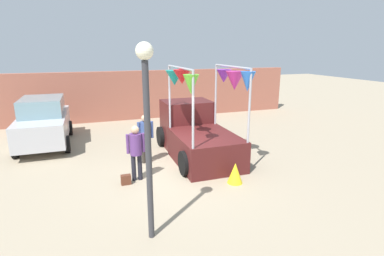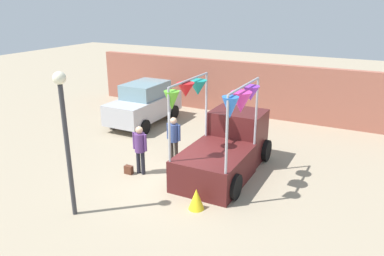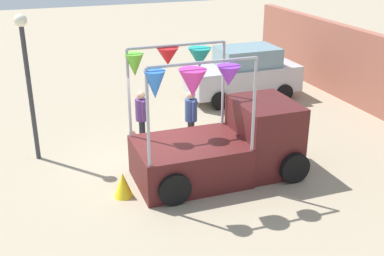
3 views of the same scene
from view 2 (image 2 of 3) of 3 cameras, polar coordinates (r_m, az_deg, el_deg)
name	(u,v)px [view 2 (image 2 of 3)]	position (r m, az deg, el deg)	size (l,w,h in m)	color
ground_plane	(179,179)	(12.10, -2.07, -7.73)	(60.00, 60.00, 0.00)	gray
vendor_truck	(227,145)	(12.40, 5.33, -2.52)	(2.53, 4.09, 3.20)	#4C1919
parked_car	(145,103)	(17.28, -7.24, 3.77)	(1.88, 4.00, 1.88)	#B7B7BC
person_customer	(140,146)	(12.16, -7.95, -2.68)	(0.53, 0.34, 1.64)	black
person_vendor	(174,136)	(12.89, -2.81, -1.18)	(0.53, 0.34, 1.66)	#2D2823
handbag	(129,170)	(12.54, -9.62, -6.29)	(0.28, 0.16, 0.28)	#592D1E
street_lamp	(65,125)	(9.73, -18.82, 0.46)	(0.32, 0.32, 3.84)	#333338
brick_boundary_wall	(257,90)	(18.45, 9.82, 5.75)	(18.00, 0.36, 2.60)	#9E5947
folded_kite_bundle_sunflower	(196,199)	(10.36, 0.67, -10.76)	(0.44, 0.44, 0.60)	yellow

